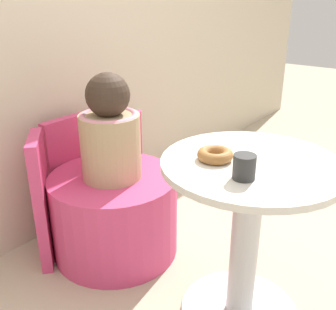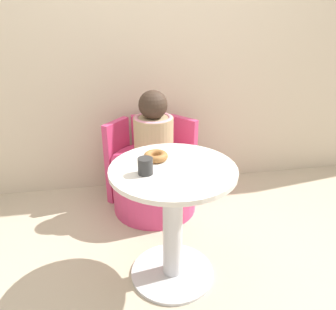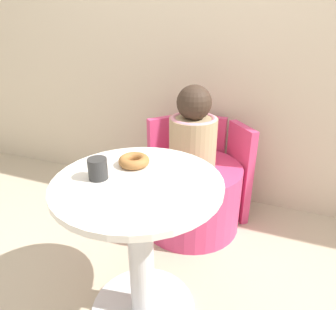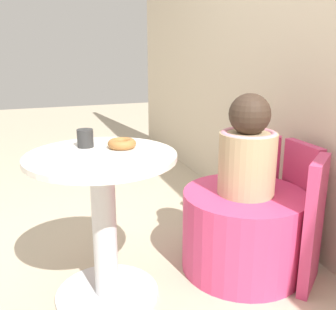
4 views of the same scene
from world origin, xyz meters
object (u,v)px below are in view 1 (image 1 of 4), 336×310
object	(u,v)px
donut	(215,155)
cup	(244,167)
child_figure	(110,133)
round_table	(246,222)
tub_chair	(115,214)

from	to	relation	value
donut	cup	xyz separation A→B (m)	(-0.07, -0.15, 0.02)
child_figure	round_table	bearing A→B (deg)	-89.94
donut	cup	bearing A→B (deg)	-115.52
tub_chair	donut	bearing A→B (deg)	-96.60
child_figure	donut	world-z (taller)	child_figure
tub_chair	cup	world-z (taller)	cup
round_table	cup	bearing A→B (deg)	-163.49
child_figure	cup	distance (m)	0.77
round_table	donut	xyz separation A→B (m)	(-0.07, 0.11, 0.27)
tub_chair	donut	xyz separation A→B (m)	(-0.07, -0.60, 0.49)
round_table	child_figure	bearing A→B (deg)	90.06
round_table	donut	bearing A→B (deg)	123.14
donut	cup	world-z (taller)	cup
round_table	cup	world-z (taller)	cup
round_table	cup	xyz separation A→B (m)	(-0.14, -0.04, 0.29)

